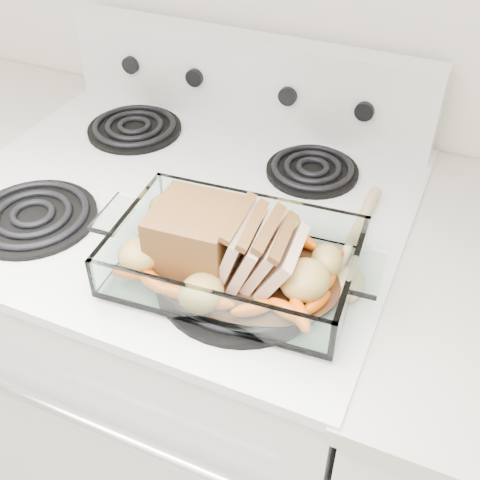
% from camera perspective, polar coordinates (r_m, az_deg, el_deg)
% --- Properties ---
extents(electric_range, '(0.78, 0.70, 1.12)m').
position_cam_1_polar(electric_range, '(1.38, -4.44, -11.16)').
color(electric_range, silver).
rests_on(electric_range, ground).
extents(baking_dish, '(0.35, 0.23, 0.07)m').
position_cam_1_polar(baking_dish, '(0.88, -0.53, -2.24)').
color(baking_dish, silver).
rests_on(baking_dish, electric_range).
extents(pork_roast, '(0.22, 0.12, 0.09)m').
position_cam_1_polar(pork_roast, '(0.87, -2.42, 0.03)').
color(pork_roast, brown).
rests_on(pork_roast, baking_dish).
extents(roast_vegetables, '(0.39, 0.21, 0.05)m').
position_cam_1_polar(roast_vegetables, '(0.90, 0.26, -0.05)').
color(roast_vegetables, '#C94E00').
rests_on(roast_vegetables, baking_dish).
extents(wooden_spoon, '(0.06, 0.29, 0.02)m').
position_cam_1_polar(wooden_spoon, '(0.93, 10.39, -1.75)').
color(wooden_spoon, tan).
rests_on(wooden_spoon, electric_range).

